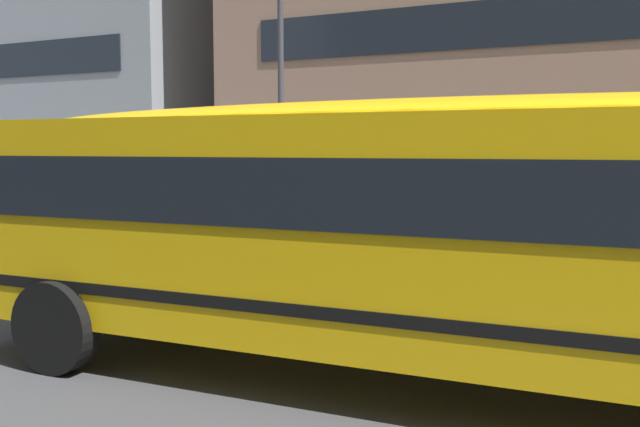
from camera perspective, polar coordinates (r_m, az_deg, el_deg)
ground_plane at (r=9.09m, az=2.13°, el=-9.07°), size 400.00×400.00×0.00m
sidewalk_far at (r=15.68m, az=12.67°, el=-3.03°), size 120.00×3.00×0.01m
lane_centreline at (r=9.09m, az=2.13°, el=-9.05°), size 110.00×0.16×0.01m
school_bus at (r=6.53m, az=14.54°, el=-0.53°), size 12.26×2.96×2.72m
street_lamp at (r=16.63m, az=-3.22°, el=12.47°), size 0.44×0.44×6.80m
apartment_block_far_left at (r=31.44m, az=-16.59°, el=16.17°), size 14.20×12.51×16.50m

